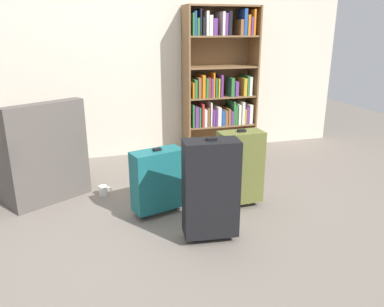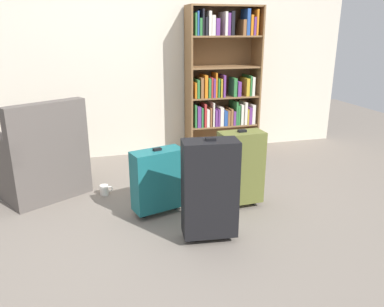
% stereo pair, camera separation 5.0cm
% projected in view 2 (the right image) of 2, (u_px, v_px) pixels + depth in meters
% --- Properties ---
extents(ground_plane, '(9.43, 9.43, 0.00)m').
position_uv_depth(ground_plane, '(171.00, 232.00, 2.93)').
color(ground_plane, slate).
extents(back_wall, '(5.39, 0.10, 2.60)m').
position_uv_depth(back_wall, '(132.00, 46.00, 4.40)').
color(back_wall, beige).
rests_on(back_wall, ground).
extents(bookshelf, '(0.87, 0.33, 1.74)m').
position_uv_depth(bookshelf, '(222.00, 80.00, 4.57)').
color(bookshelf, brown).
rests_on(bookshelf, ground).
extents(armchair, '(0.96, 0.96, 0.90)m').
position_uv_depth(armchair, '(40.00, 161.00, 3.54)').
color(armchair, '#59514C').
rests_on(armchair, ground).
extents(mug, '(0.12, 0.08, 0.10)m').
position_uv_depth(mug, '(105.00, 190.00, 3.58)').
color(mug, white).
rests_on(mug, ground).
extents(suitcase_black, '(0.41, 0.24, 0.78)m').
position_uv_depth(suitcase_black, '(210.00, 189.00, 2.71)').
color(suitcase_black, black).
rests_on(suitcase_black, ground).
extents(suitcase_teal, '(0.46, 0.29, 0.58)m').
position_uv_depth(suitcase_teal, '(158.00, 180.00, 3.15)').
color(suitcase_teal, '#19666B').
rests_on(suitcase_teal, ground).
extents(suitcase_olive, '(0.38, 0.21, 0.69)m').
position_uv_depth(suitcase_olive, '(241.00, 167.00, 3.26)').
color(suitcase_olive, brown).
rests_on(suitcase_olive, ground).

